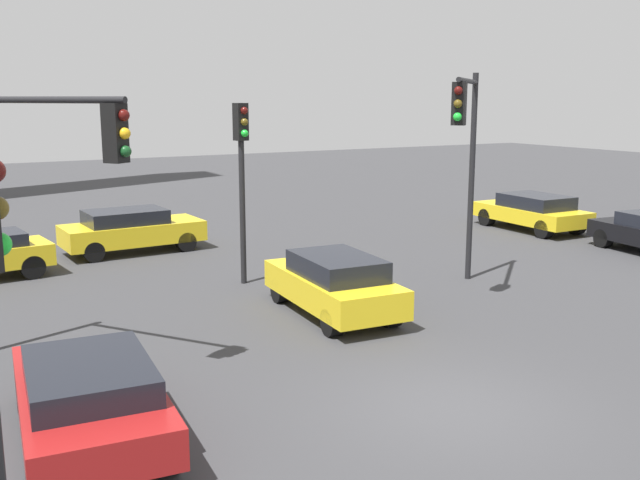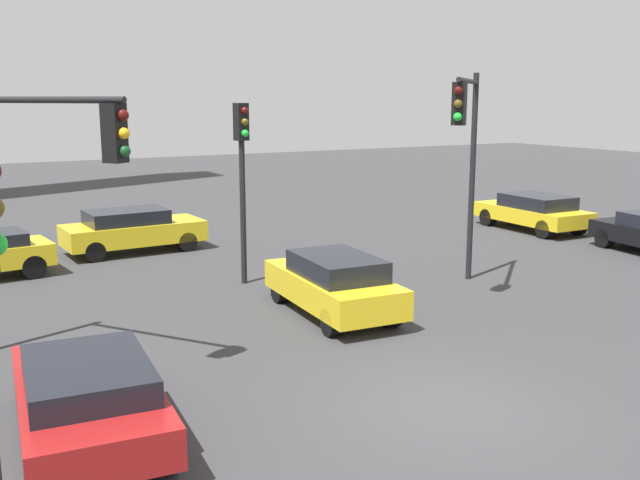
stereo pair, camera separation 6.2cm
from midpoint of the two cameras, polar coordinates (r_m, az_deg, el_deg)
The scene contains 8 objects.
ground_plane at distance 12.68m, azimuth 10.35°, elevation -12.87°, with size 106.30×106.30×0.00m, color #38383A.
traffic_light_0 at distance 19.21m, azimuth 11.58°, elevation 7.90°, with size 2.68×2.42×5.79m.
traffic_light_2 at distance 14.22m, azimuth -21.66°, elevation 5.24°, with size 2.55×3.49×5.40m.
traffic_light_3 at distance 19.90m, azimuth -6.06°, elevation 6.36°, with size 0.36×0.48×4.98m.
car_0 at distance 17.30m, azimuth 1.20°, elevation -3.42°, with size 2.10×4.43×1.48m.
car_2 at distance 29.56m, azimuth 16.51°, elevation 2.19°, with size 2.15×4.65×1.41m.
car_5 at distance 11.69m, azimuth -17.67°, elevation -11.61°, with size 2.36×4.51×1.30m.
car_6 at distance 25.07m, azimuth -14.51°, elevation 0.81°, with size 4.64×2.13×1.46m.
Camera 2 is at (-7.52, -8.83, 5.13)m, focal length 40.66 mm.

